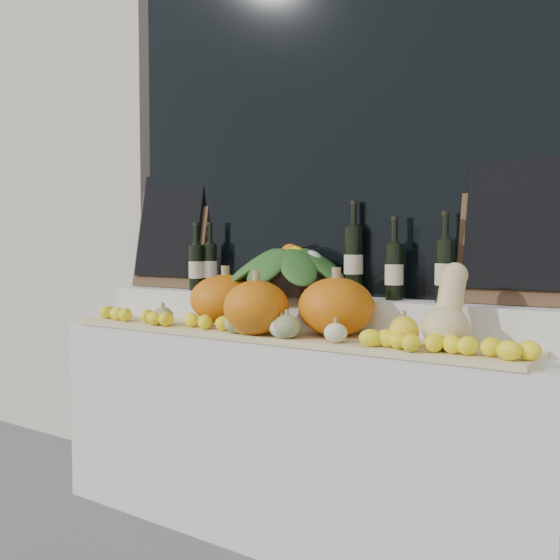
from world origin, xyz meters
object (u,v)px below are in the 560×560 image
at_px(pumpkin_right, 336,307).
at_px(wine_bottle_tall, 354,261).
at_px(butternut_squash, 448,314).
at_px(produce_bowl, 290,269).
at_px(pumpkin_left, 226,299).

height_order(pumpkin_right, wine_bottle_tall, wine_bottle_tall).
bearing_deg(pumpkin_right, butternut_squash, -3.95).
xyz_separation_m(produce_bowl, wine_bottle_tall, (0.29, 0.06, 0.04)).
xyz_separation_m(butternut_squash, wine_bottle_tall, (-0.54, 0.31, 0.17)).
distance_m(pumpkin_right, produce_bowl, 0.44).
bearing_deg(wine_bottle_tall, produce_bowl, -168.39).
bearing_deg(pumpkin_right, produce_bowl, 149.53).
xyz_separation_m(pumpkin_left, wine_bottle_tall, (0.54, 0.23, 0.18)).
height_order(pumpkin_left, produce_bowl, produce_bowl).
bearing_deg(wine_bottle_tall, butternut_squash, -29.66).
bearing_deg(produce_bowl, pumpkin_left, -145.48).
distance_m(pumpkin_right, butternut_squash, 0.47).
distance_m(butternut_squash, wine_bottle_tall, 0.64).
relative_size(pumpkin_left, pumpkin_right, 1.07).
relative_size(pumpkin_right, butternut_squash, 1.02).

